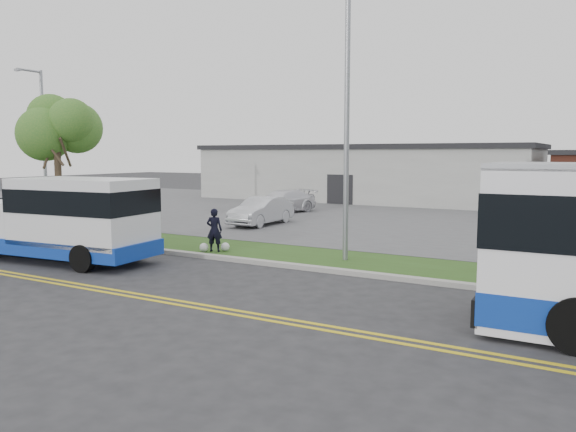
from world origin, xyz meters
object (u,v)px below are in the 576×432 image
Objects in this scene: streetlight_near at (346,106)px; shuttle_bus at (67,217)px; tree_west at (56,123)px; streetlight_far at (42,139)px; pedestrian at (214,230)px; parked_car_a at (261,211)px; parked_car_b at (282,201)px.

shuttle_bus is at bearing -151.81° from streetlight_near.
streetlight_far reaches higher than tree_west.
pedestrian is (-4.84, -0.83, -4.34)m from streetlight_near.
tree_west is 10.58m from parked_car_a.
tree_west is 1.46× the size of parked_car_b.
shuttle_bus is at bearing -68.43° from parked_car_b.
shuttle_bus reaches higher than parked_car_a.
streetlight_near reaches higher than parked_car_b.
parked_car_b is at bearing 110.01° from parked_car_a.
streetlight_near is 6.55m from pedestrian.
parked_car_a is (-7.56, 6.63, -4.43)m from streetlight_near.
streetlight_far is at bearing -117.57° from parked_car_b.
parked_car_b is (-1.30, 16.63, -0.74)m from shuttle_bus.
parked_car_a is (7.44, 6.15, -4.32)m from tree_west.
streetlight_near is 10.99m from parked_car_a.
parked_car_b is at bearing 45.34° from streetlight_far.
tree_west is 11.08m from pedestrian.
streetlight_near is at bearing 22.96° from shuttle_bus.
pedestrian reaches higher than parked_car_b.
shuttle_bus is 11.14m from parked_car_a.
streetlight_near reaches higher than parked_car_a.
parked_car_b is (9.37, 9.48, -3.69)m from streetlight_far.
streetlight_near is at bearing -41.66° from parked_car_a.
tree_west is 0.90× the size of shuttle_bus.
streetlight_near is at bearing -8.05° from streetlight_far.
streetlight_near reaches higher than shuttle_bus.
shuttle_bus is 5.08m from pedestrian.
shuttle_bus reaches higher than parked_car_b.
streetlight_far is 1.89× the size of parked_car_a.
streetlight_near is at bearing -34.56° from parked_car_b.
pedestrian is (3.49, 3.63, -0.63)m from shuttle_bus.
streetlight_near is 2.01× the size of parked_car_b.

